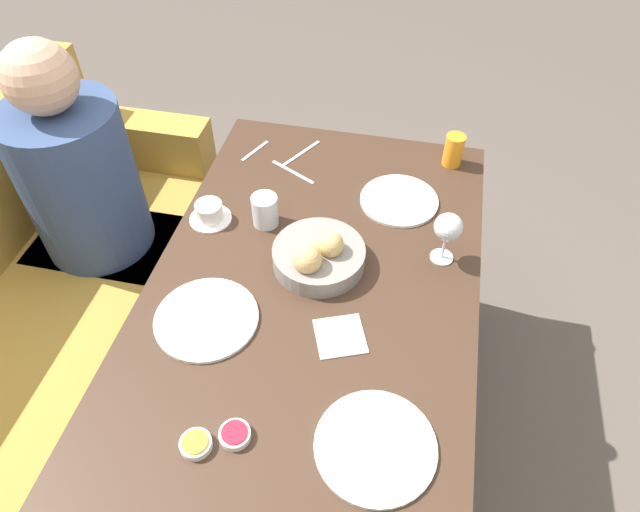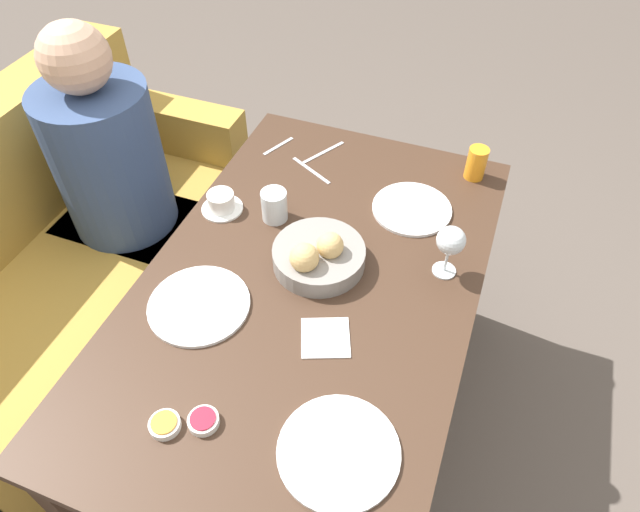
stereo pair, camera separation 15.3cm
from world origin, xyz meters
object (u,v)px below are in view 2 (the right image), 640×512
Objects in this scene: seated_person at (124,207)px; jam_bowl_berry at (203,421)px; knife_silver at (311,170)px; couch at (53,286)px; jam_bowl_honey at (165,424)px; plate_near_right at (412,209)px; wine_glass at (451,242)px; plate_far_center at (199,305)px; coffee_cup at (221,203)px; spoon_coffee at (278,146)px; napkin at (325,338)px; juice_glass at (476,163)px; water_tumbler at (274,205)px; bread_basket at (319,256)px; plate_near_left at (339,452)px; fork_silver at (323,152)px.

seated_person is 17.34× the size of jam_bowl_berry.
seated_person is 7.47× the size of knife_silver.
couch is 1.07m from jam_bowl_honey.
plate_near_right is 0.27m from wine_glass.
plate_far_center is at bearing -127.46° from seated_person.
couch is at bearing 106.19° from coffee_cup.
knife_silver is at bearing -118.74° from spoon_coffee.
wine_glass is 1.26× the size of coffee_cup.
napkin is at bearing -126.20° from coffee_cup.
spoon_coffee is at bearing 14.26° from jam_bowl_berry.
plate_near_right is 1.49× the size of knife_silver.
couch is 1.43m from wine_glass.
juice_glass is 0.65m from water_tumbler.
jam_bowl_berry is at bearing -63.22° from jam_bowl_honey.
bread_basket is 2.63× the size of water_tumbler.
plate_near_left is at bearing -146.04° from water_tumbler.
juice_glass is (0.53, -0.32, 0.02)m from bread_basket.
seated_person is 17.34× the size of jam_bowl_honey.
plate_near_right is 0.86m from jam_bowl_berry.
wine_glass is at bearing -93.81° from water_tumbler.
fork_silver is (0.37, -0.19, -0.02)m from coffee_cup.
wine_glass is at bearing -119.23° from spoon_coffee.
plate_near_left reaches higher than fork_silver.
plate_far_center is (-0.46, -0.61, 0.25)m from seated_person.
knife_silver is at bearing -34.66° from coffee_cup.
juice_glass is at bearing -52.27° from water_tumbler.
couch is 0.96m from spoon_coffee.
coffee_cup reaches higher than jam_bowl_honey.
couch reaches higher than plate_near_left.
couch is 10.60× the size of fork_silver.
jam_bowl_honey reaches higher than plate_near_right.
water_tumbler reaches higher than coffee_cup.
napkin is (0.02, -0.34, -0.00)m from plate_far_center.
napkin is at bearing -140.72° from water_tumbler.
spoon_coffee is at bearing 60.77° from wine_glass.
coffee_cup is at bearing 110.19° from plate_near_right.
bread_basket is 2.03× the size of coffee_cup.
knife_silver is 1.28× the size of spoon_coffee.
bread_basket is 3.67× the size of jam_bowl_berry.
juice_glass is 0.69× the size of napkin.
napkin is (-0.70, -0.26, 0.00)m from fork_silver.
seated_person is 1.07m from napkin.
wine_glass is 2.28× the size of jam_bowl_honey.
plate_near_left is 1.10× the size of plate_near_right.
jam_bowl_honey is at bearing 144.24° from napkin.
jam_bowl_honey is at bearing 144.51° from wine_glass.
plate_near_left is 1.01m from juice_glass.
couch is at bearing 94.43° from bread_basket.
water_tumbler is 0.61× the size of fork_silver.
water_tumbler is at bearing 55.03° from bread_basket.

